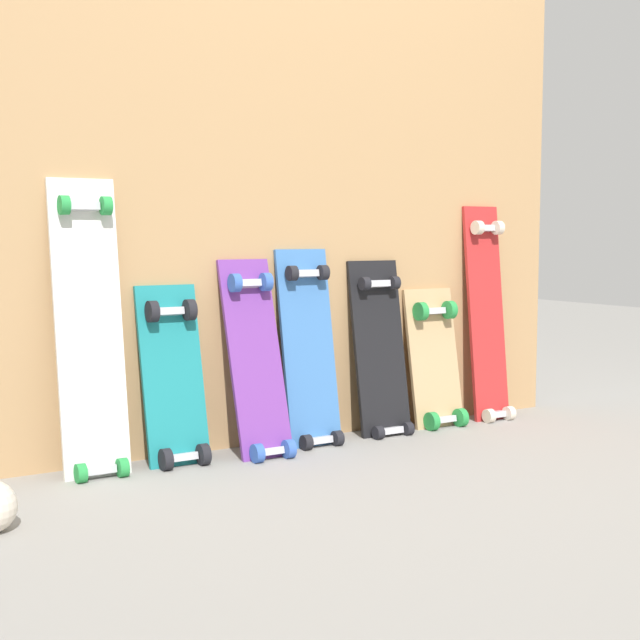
{
  "coord_description": "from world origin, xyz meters",
  "views": [
    {
      "loc": [
        -1.6,
        -2.72,
        0.74
      ],
      "look_at": [
        0.0,
        -0.07,
        0.44
      ],
      "focal_mm": 49.98,
      "sensor_mm": 36.0,
      "label": 1
    }
  ],
  "objects_px": {
    "skateboard_blue": "(310,357)",
    "skateboard_black": "(381,357)",
    "skateboard_white": "(90,338)",
    "skateboard_natural": "(436,365)",
    "skateboard_teal": "(174,384)",
    "skateboard_purple": "(257,367)",
    "skateboard_red": "(487,321)"
  },
  "relations": [
    {
      "from": "skateboard_teal",
      "to": "skateboard_black",
      "type": "height_order",
      "value": "skateboard_black"
    },
    {
      "from": "skateboard_white",
      "to": "skateboard_teal",
      "type": "xyz_separation_m",
      "value": [
        0.27,
        -0.01,
        -0.17
      ]
    },
    {
      "from": "skateboard_purple",
      "to": "skateboard_blue",
      "type": "bearing_deg",
      "value": 10.04
    },
    {
      "from": "skateboard_teal",
      "to": "skateboard_red",
      "type": "bearing_deg",
      "value": 0.74
    },
    {
      "from": "skateboard_teal",
      "to": "skateboard_black",
      "type": "relative_size",
      "value": 0.89
    },
    {
      "from": "skateboard_purple",
      "to": "skateboard_red",
      "type": "bearing_deg",
      "value": 2.74
    },
    {
      "from": "skateboard_red",
      "to": "skateboard_white",
      "type": "bearing_deg",
      "value": -179.63
    },
    {
      "from": "skateboard_blue",
      "to": "skateboard_teal",
      "type": "bearing_deg",
      "value": -179.23
    },
    {
      "from": "skateboard_natural",
      "to": "skateboard_white",
      "type": "bearing_deg",
      "value": -179.72
    },
    {
      "from": "skateboard_purple",
      "to": "skateboard_black",
      "type": "distance_m",
      "value": 0.54
    },
    {
      "from": "skateboard_natural",
      "to": "skateboard_blue",
      "type": "bearing_deg",
      "value": -179.36
    },
    {
      "from": "skateboard_blue",
      "to": "skateboard_black",
      "type": "height_order",
      "value": "skateboard_blue"
    },
    {
      "from": "skateboard_purple",
      "to": "skateboard_white",
      "type": "bearing_deg",
      "value": 175.84
    },
    {
      "from": "skateboard_purple",
      "to": "skateboard_black",
      "type": "xyz_separation_m",
      "value": [
        0.54,
        0.04,
        -0.01
      ]
    },
    {
      "from": "skateboard_purple",
      "to": "skateboard_red",
      "type": "xyz_separation_m",
      "value": [
        1.07,
        0.05,
        0.1
      ]
    },
    {
      "from": "skateboard_red",
      "to": "skateboard_purple",
      "type": "bearing_deg",
      "value": -177.26
    },
    {
      "from": "skateboard_white",
      "to": "skateboard_natural",
      "type": "xyz_separation_m",
      "value": [
        1.36,
        0.01,
        -0.19
      ]
    },
    {
      "from": "skateboard_red",
      "to": "skateboard_black",
      "type": "bearing_deg",
      "value": -179.23
    },
    {
      "from": "skateboard_white",
      "to": "skateboard_natural",
      "type": "relative_size",
      "value": 1.65
    },
    {
      "from": "skateboard_black",
      "to": "skateboard_red",
      "type": "xyz_separation_m",
      "value": [
        0.53,
        0.01,
        0.11
      ]
    },
    {
      "from": "skateboard_purple",
      "to": "skateboard_red",
      "type": "distance_m",
      "value": 1.07
    },
    {
      "from": "skateboard_teal",
      "to": "skateboard_red",
      "type": "xyz_separation_m",
      "value": [
        1.35,
        0.02,
        0.14
      ]
    },
    {
      "from": "skateboard_black",
      "to": "skateboard_red",
      "type": "relative_size",
      "value": 0.78
    },
    {
      "from": "skateboard_white",
      "to": "skateboard_black",
      "type": "xyz_separation_m",
      "value": [
        1.09,
        0.0,
        -0.14
      ]
    },
    {
      "from": "skateboard_blue",
      "to": "skateboard_natural",
      "type": "bearing_deg",
      "value": 0.64
    },
    {
      "from": "skateboard_purple",
      "to": "skateboard_natural",
      "type": "distance_m",
      "value": 0.8
    },
    {
      "from": "skateboard_blue",
      "to": "skateboard_black",
      "type": "bearing_deg",
      "value": 0.61
    },
    {
      "from": "skateboard_red",
      "to": "skateboard_natural",
      "type": "bearing_deg",
      "value": -179.12
    },
    {
      "from": "skateboard_teal",
      "to": "skateboard_natural",
      "type": "xyz_separation_m",
      "value": [
        1.09,
        0.01,
        -0.02
      ]
    },
    {
      "from": "skateboard_white",
      "to": "skateboard_red",
      "type": "bearing_deg",
      "value": 0.37
    },
    {
      "from": "skateboard_black",
      "to": "skateboard_natural",
      "type": "xyz_separation_m",
      "value": [
        0.26,
        0.0,
        -0.05
      ]
    },
    {
      "from": "skateboard_black",
      "to": "skateboard_natural",
      "type": "distance_m",
      "value": 0.27
    }
  ]
}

